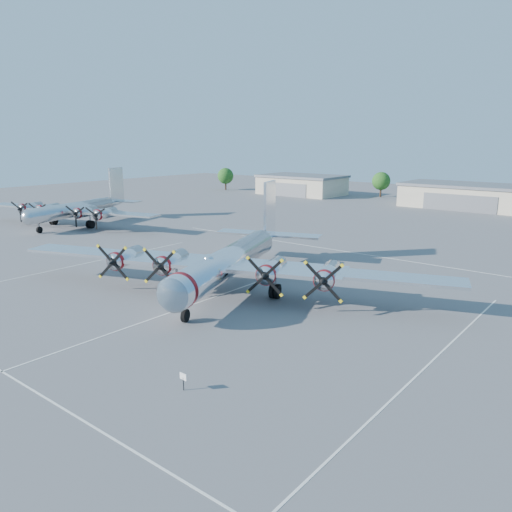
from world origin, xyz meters
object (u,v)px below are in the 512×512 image
Objects in this scene: tree_far_west at (226,176)px; main_bomber_b29 at (232,288)px; tree_west at (381,181)px; hangar_west at (302,185)px; hangar_center at (469,196)px; bomber_west at (78,225)px; info_placard at (183,378)px.

tree_far_west is 0.15× the size of main_bomber_b29.
tree_far_west is at bearing -165.07° from tree_west.
main_bomber_b29 is at bearing -61.00° from hangar_west.
main_bomber_b29 is (-0.81, -79.73, -2.71)m from hangar_center.
hangar_center is 4.31× the size of tree_far_west.
bomber_west is 32.55× the size of info_placard.
hangar_west is at bearing 99.19° from main_bomber_b29.
tree_far_west is 102.70m from main_bomber_b29.
main_bomber_b29 is at bearing -90.58° from hangar_center.
hangar_west is 0.61× the size of bomber_west.
main_bomber_b29 is 40.08× the size of info_placard.
tree_west reaches higher than bomber_west.
info_placard is at bearing -40.61° from bomber_west.
hangar_west is 21.61m from tree_west.
main_bomber_b29 is 1.23× the size of bomber_west.
tree_far_west is 67.71m from bomber_west.
hangar_center is 0.63× the size of main_bomber_b29.
hangar_center is 0.77× the size of bomber_west.
tree_west is 0.15× the size of main_bomber_b29.
tree_far_west is at bearing 95.11° from bomber_west.
main_bomber_b29 is at bearing -27.76° from bomber_west.
tree_far_west reaches higher than hangar_west.
tree_west is 79.52m from bomber_west.
main_bomber_b29 reaches higher than bomber_west.
info_placard is (11.40, -98.09, -1.91)m from hangar_center.
hangar_center is at bearing 3.24° from tree_far_west.
tree_west is at bearing 21.89° from hangar_west.
tree_far_west is 5.85× the size of info_placard.
hangar_west is at bearing 180.00° from hangar_center.
main_bomber_b29 is at bearing -74.59° from tree_west.
bomber_west is (-47.35, 11.82, 0.00)m from main_bomber_b29.
tree_west is at bearing 85.60° from main_bomber_b29.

